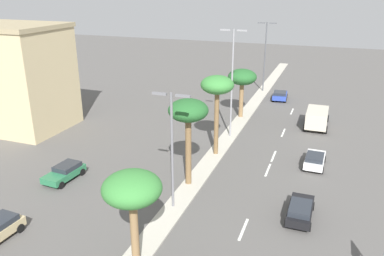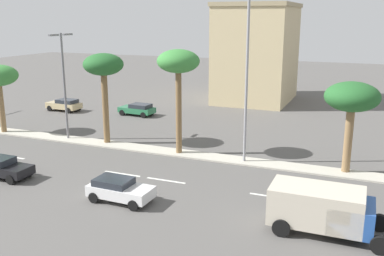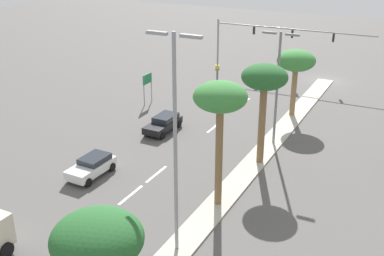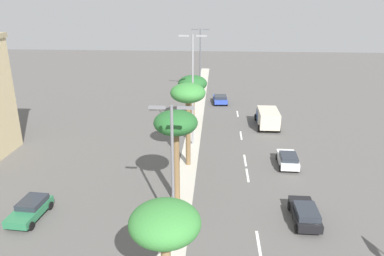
# 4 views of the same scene
# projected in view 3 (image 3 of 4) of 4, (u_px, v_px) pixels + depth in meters

# --- Properties ---
(ground_plane) EXTENTS (160.00, 160.00, 0.00)m
(ground_plane) POSITION_uv_depth(u_px,v_px,m) (211.00, 212.00, 30.17)
(ground_plane) COLOR #565451
(lane_stripe_trailing) EXTENTS (0.20, 2.80, 0.01)m
(lane_stripe_trailing) POSITION_uv_depth(u_px,v_px,m) (268.00, 83.00, 55.76)
(lane_stripe_trailing) COLOR silver
(lane_stripe_trailing) RESTS_ON ground
(lane_stripe_near) EXTENTS (0.20, 2.80, 0.01)m
(lane_stripe_near) POSITION_uv_depth(u_px,v_px,m) (245.00, 102.00, 49.48)
(lane_stripe_near) COLOR silver
(lane_stripe_near) RESTS_ON ground
(lane_stripe_center) EXTENTS (0.20, 2.80, 0.01)m
(lane_stripe_center) POSITION_uv_depth(u_px,v_px,m) (214.00, 127.00, 43.22)
(lane_stripe_center) COLOR silver
(lane_stripe_center) RESTS_ON ground
(lane_stripe_rear) EXTENTS (0.20, 2.80, 0.01)m
(lane_stripe_rear) POSITION_uv_depth(u_px,v_px,m) (156.00, 174.00, 34.88)
(lane_stripe_rear) COLOR silver
(lane_stripe_rear) RESTS_ON ground
(lane_stripe_mid) EXTENTS (0.20, 2.80, 0.01)m
(lane_stripe_mid) POSITION_uv_depth(u_px,v_px,m) (131.00, 195.00, 32.13)
(lane_stripe_mid) COLOR silver
(lane_stripe_mid) RESTS_ON ground
(lane_stripe_left) EXTENTS (0.20, 2.80, 0.01)m
(lane_stripe_left) POSITION_uv_depth(u_px,v_px,m) (58.00, 254.00, 26.23)
(lane_stripe_left) COLOR silver
(lane_stripe_left) RESTS_ON ground
(traffic_signal_gantry) EXTENTS (19.01, 0.53, 6.35)m
(traffic_signal_gantry) POSITION_uv_depth(u_px,v_px,m) (259.00, 40.00, 57.57)
(traffic_signal_gantry) COLOR gray
(traffic_signal_gantry) RESTS_ON ground
(directional_road_sign) EXTENTS (0.10, 1.58, 3.09)m
(directional_road_sign) POSITION_uv_depth(u_px,v_px,m) (147.00, 82.00, 48.38)
(directional_road_sign) COLOR gray
(directional_road_sign) RESTS_ON ground
(palm_tree_trailing) EXTENTS (3.54, 3.54, 6.26)m
(palm_tree_trailing) POSITION_uv_depth(u_px,v_px,m) (296.00, 62.00, 43.89)
(palm_tree_trailing) COLOR olive
(palm_tree_trailing) RESTS_ON median_curb
(palm_tree_leading) EXTENTS (3.34, 3.34, 7.58)m
(palm_tree_leading) POSITION_uv_depth(u_px,v_px,m) (264.00, 80.00, 34.13)
(palm_tree_leading) COLOR brown
(palm_tree_leading) RESTS_ON median_curb
(palm_tree_outboard) EXTENTS (3.26, 3.26, 8.12)m
(palm_tree_outboard) POSITION_uv_depth(u_px,v_px,m) (220.00, 101.00, 28.35)
(palm_tree_outboard) COLOR brown
(palm_tree_outboard) RESTS_ON median_curb
(palm_tree_left) EXTENTS (3.66, 3.66, 6.29)m
(palm_tree_left) POSITION_uv_depth(u_px,v_px,m) (97.00, 242.00, 18.53)
(palm_tree_left) COLOR olive
(palm_tree_left) RESTS_ON median_curb
(street_lamp_front) EXTENTS (2.90, 0.24, 9.16)m
(street_lamp_front) POSITION_uv_depth(u_px,v_px,m) (278.00, 79.00, 37.83)
(street_lamp_front) COLOR slate
(street_lamp_front) RESTS_ON median_curb
(street_lamp_near) EXTENTS (2.90, 0.24, 11.97)m
(street_lamp_near) POSITION_uv_depth(u_px,v_px,m) (175.00, 134.00, 23.99)
(street_lamp_near) COLOR gray
(street_lamp_near) RESTS_ON median_curb
(sedan_black_trailing) EXTENTS (1.86, 4.20, 1.36)m
(sedan_black_trailing) POSITION_uv_depth(u_px,v_px,m) (164.00, 123.00, 42.16)
(sedan_black_trailing) COLOR black
(sedan_black_trailing) RESTS_ON ground
(sedan_white_far) EXTENTS (1.96, 3.89, 1.37)m
(sedan_white_far) POSITION_uv_depth(u_px,v_px,m) (92.00, 166.00, 34.45)
(sedan_white_far) COLOR silver
(sedan_white_far) RESTS_ON ground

